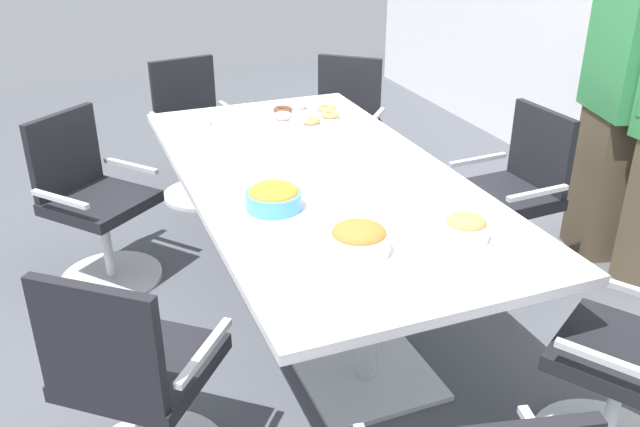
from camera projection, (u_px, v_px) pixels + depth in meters
name	position (u px, v px, depth m)	size (l,w,h in m)	color
ground_plane	(320.00, 311.00, 3.49)	(10.00, 10.00, 0.01)	#4C4F56
conference_table	(320.00, 199.00, 3.22)	(2.40, 1.20, 0.75)	white
office_chair_0	(195.00, 138.00, 4.62)	(0.62, 0.62, 0.91)	silver
office_chair_1	(94.00, 210.00, 3.62)	(0.76, 0.76, 0.91)	silver
office_chair_2	(137.00, 388.00, 2.35)	(0.76, 0.76, 0.91)	silver
office_chair_4	(639.00, 373.00, 2.43)	(0.74, 0.74, 0.91)	silver
office_chair_5	(510.00, 204.00, 3.68)	(0.57, 0.57, 0.91)	silver
office_chair_6	(342.00, 136.00, 4.65)	(0.76, 0.76, 0.91)	silver
person_standing_0	(617.00, 98.00, 3.66)	(0.61, 0.32, 1.77)	brown
snack_bowl_chips_orange	(274.00, 197.00, 2.81)	(0.23, 0.23, 0.11)	#4C9EC6
snack_bowl_cookies	(466.00, 228.00, 2.57)	(0.17, 0.17, 0.10)	white
snack_bowl_pretzels	(359.00, 239.00, 2.48)	(0.23, 0.23, 0.11)	white
donut_platter	(306.00, 114.00, 3.91)	(0.39, 0.39, 0.04)	white
plate_stack	(194.00, 122.00, 3.78)	(0.18, 0.18, 0.04)	white
napkin_pile	(328.00, 157.00, 3.27)	(0.19, 0.19, 0.07)	white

